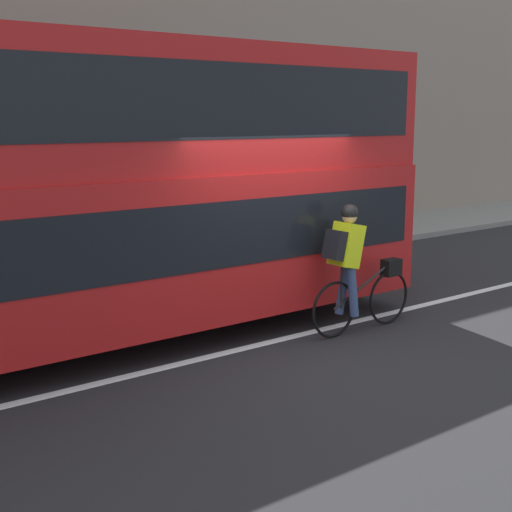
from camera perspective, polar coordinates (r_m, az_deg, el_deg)
name	(u,v)px	position (r m, az deg, el deg)	size (l,w,h in m)	color
ground_plane	(280,344)	(8.75, 1.92, -7.02)	(80.00, 80.00, 0.00)	#232326
road_center_line	(274,341)	(8.83, 1.45, -6.81)	(50.00, 0.14, 0.01)	silver
sidewalk_curb	(97,268)	(13.02, -12.59, -0.93)	(60.00, 2.58, 0.12)	gray
building_facade	(53,27)	(14.16, -15.91, 17.18)	(60.00, 0.30, 8.63)	gray
bus	(57,181)	(8.45, -15.61, 5.78)	(9.33, 2.54, 3.57)	black
cyclist_on_bike	(353,265)	(9.03, 7.80, -0.68)	(1.71, 0.32, 1.66)	black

